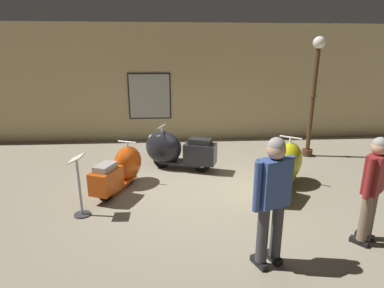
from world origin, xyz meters
name	(u,v)px	position (x,y,z in m)	size (l,w,h in m)	color
ground_plane	(201,191)	(0.00, 0.00, 0.00)	(60.00, 60.00, 0.00)	gray
showroom_back_wall	(189,83)	(-0.01, 4.15, 1.81)	(18.00, 0.24, 3.62)	#CCB784
scooter_0	(122,169)	(-1.61, 0.24, 0.43)	(0.97, 1.59, 0.94)	black
scooter_1	(175,150)	(-0.52, 1.29, 0.48)	(1.80, 1.05, 1.06)	black
scooter_2	(284,167)	(1.70, 0.02, 0.48)	(1.44, 1.64, 1.04)	black
lamppost	(314,90)	(3.15, 2.07, 1.80)	(0.30, 0.30, 3.13)	#472D19
visitor_0	(273,194)	(0.66, -2.33, 1.01)	(0.55, 0.38, 1.74)	black
visitor_1	(373,184)	(2.24, -1.93, 0.93)	(0.44, 0.40, 1.60)	black
info_stanchion	(80,191)	(-2.14, -0.85, 0.46)	(0.28, 0.32, 1.10)	#333338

